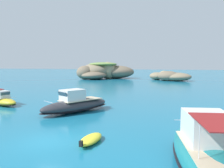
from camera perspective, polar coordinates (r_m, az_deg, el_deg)
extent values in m
plane|color=#197093|center=(15.89, -16.41, -14.07)|extent=(400.00, 400.00, 0.00)
ellipsoid|color=#756651|center=(80.37, 0.88, 3.18)|extent=(14.35, 12.10, 4.70)
ellipsoid|color=#84755B|center=(79.61, -3.95, 3.46)|extent=(12.59, 14.55, 5.58)
ellipsoid|color=#756651|center=(75.69, -4.77, 2.32)|extent=(10.83, 12.43, 2.81)
ellipsoid|color=#756651|center=(75.91, -6.97, 3.00)|extent=(6.06, 6.45, 4.66)
ellipsoid|color=#9E8966|center=(77.31, -1.15, 3.57)|extent=(6.72, 6.45, 5.98)
ellipsoid|color=olive|center=(78.43, -2.36, 5.16)|extent=(10.08, 9.17, 1.43)
ellipsoid|color=#756651|center=(70.23, 14.39, 2.05)|extent=(7.82, 6.86, 3.06)
ellipsoid|color=#84755B|center=(70.65, 16.44, 1.83)|extent=(11.00, 10.03, 2.60)
ellipsoid|color=#9E8966|center=(73.65, 13.37, 2.20)|extent=(4.40, 4.23, 3.02)
ellipsoid|color=#84755B|center=(74.52, 11.58, 2.06)|extent=(6.39, 6.89, 2.48)
ellipsoid|color=#2D2D33|center=(24.20, -9.37, -5.54)|extent=(6.44, 8.35, 1.41)
ellipsoid|color=black|center=(24.26, -9.36, -6.28)|extent=(6.57, 8.51, 0.17)
cube|color=#C6B793|center=(24.45, -8.19, -4.00)|extent=(4.18, 4.98, 0.06)
cube|color=silver|center=(23.78, -10.24, -2.80)|extent=(2.69, 2.88, 1.16)
cube|color=#2D4756|center=(23.14, -12.67, -2.78)|extent=(1.51, 1.07, 0.62)
cylinder|color=silver|center=(22.43, -16.22, -4.52)|extent=(1.50, 0.94, 0.04)
ellipsoid|color=yellow|center=(31.24, -27.01, -3.96)|extent=(6.37, 3.75, 1.04)
ellipsoid|color=black|center=(31.28, -26.99, -4.39)|extent=(6.50, 3.83, 0.12)
cube|color=silver|center=(30.85, -26.80, -2.38)|extent=(2.04, 1.78, 0.86)
cube|color=#2D4756|center=(30.09, -25.99, -2.36)|extent=(0.59, 1.19, 0.46)
cylinder|color=silver|center=(29.11, -24.77, -3.27)|extent=(0.46, 1.22, 0.04)
cylinder|color=silver|center=(32.35, -27.01, -2.00)|extent=(0.03, 0.03, 0.98)
ellipsoid|color=#19727A|center=(11.59, 24.17, -17.45)|extent=(4.25, 9.85, 1.62)
ellipsoid|color=black|center=(11.73, 24.10, -19.10)|extent=(4.34, 10.05, 0.19)
cube|color=#C6B793|center=(10.71, 25.55, -15.45)|extent=(3.19, 5.55, 0.06)
cube|color=silver|center=(11.58, 23.68, -10.21)|extent=(2.38, 2.94, 1.33)
cube|color=#2D4756|center=(12.80, 21.85, -8.07)|extent=(1.88, 0.57, 0.71)
cylinder|color=silver|center=(14.72, 19.73, -8.89)|extent=(1.98, 0.34, 0.04)
cylinder|color=silver|center=(9.31, 21.78, -13.49)|extent=(0.03, 0.03, 1.52)
ellipsoid|color=yellow|center=(15.05, -5.52, -14.09)|extent=(1.32, 2.69, 0.44)
cube|color=#9E998E|center=(15.03, -5.52, -13.88)|extent=(0.76, 1.87, 0.06)
cube|color=black|center=(13.81, -8.07, -15.13)|extent=(0.22, 0.22, 0.36)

